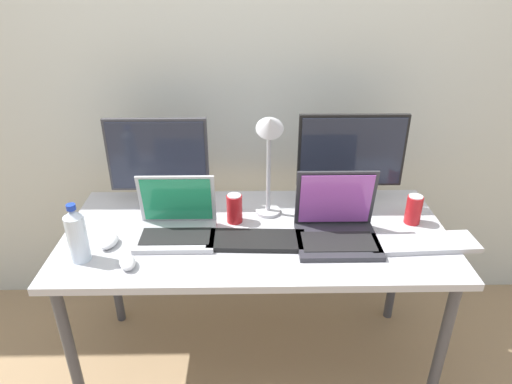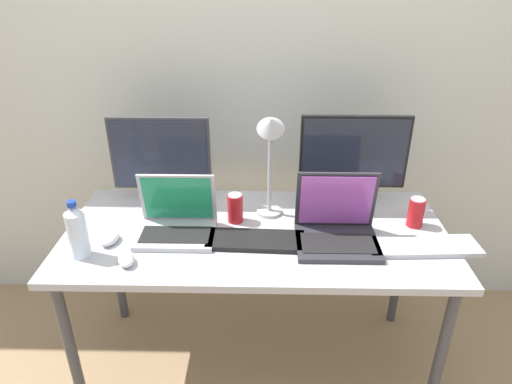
# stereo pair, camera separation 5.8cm
# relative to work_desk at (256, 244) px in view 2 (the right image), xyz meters

# --- Properties ---
(ground_plane) EXTENTS (16.00, 16.00, 0.00)m
(ground_plane) POSITION_rel_work_desk_xyz_m (0.00, 0.00, -0.67)
(ground_plane) COLOR #9E7F5B
(wall_back) EXTENTS (7.00, 0.08, 2.60)m
(wall_back) POSITION_rel_work_desk_xyz_m (0.00, 0.59, 0.63)
(wall_back) COLOR silver
(wall_back) RESTS_ON ground
(work_desk) EXTENTS (1.57, 0.72, 0.74)m
(work_desk) POSITION_rel_work_desk_xyz_m (0.00, 0.00, 0.00)
(work_desk) COLOR #424247
(work_desk) RESTS_ON ground
(monitor_left) EXTENTS (0.44, 0.20, 0.40)m
(monitor_left) POSITION_rel_work_desk_xyz_m (-0.42, 0.24, 0.27)
(monitor_left) COLOR #38383D
(monitor_left) RESTS_ON work_desk
(monitor_center) EXTENTS (0.46, 0.20, 0.43)m
(monitor_center) POSITION_rel_work_desk_xyz_m (0.41, 0.21, 0.30)
(monitor_center) COLOR black
(monitor_center) RESTS_ON work_desk
(laptop_silver) EXTENTS (0.31, 0.23, 0.24)m
(laptop_silver) POSITION_rel_work_desk_xyz_m (-0.32, -0.02, 0.12)
(laptop_silver) COLOR #B7B7BC
(laptop_silver) RESTS_ON work_desk
(laptop_secondary) EXTENTS (0.32, 0.26, 0.27)m
(laptop_secondary) POSITION_rel_work_desk_xyz_m (0.32, -0.06, 0.13)
(laptop_secondary) COLOR #2D2D33
(laptop_secondary) RESTS_ON work_desk
(keyboard_main) EXTENTS (0.43, 0.16, 0.02)m
(keyboard_main) POSITION_rel_work_desk_xyz_m (0.65, -0.12, 0.08)
(keyboard_main) COLOR #B2B2B7
(keyboard_main) RESTS_ON work_desk
(keyboard_aux) EXTENTS (0.39, 0.16, 0.02)m
(keyboard_aux) POSITION_rel_work_desk_xyz_m (0.00, -0.09, 0.08)
(keyboard_aux) COLOR black
(keyboard_aux) RESTS_ON work_desk
(mouse_by_keyboard) EXTENTS (0.08, 0.11, 0.04)m
(mouse_by_keyboard) POSITION_rel_work_desk_xyz_m (-0.57, -0.10, 0.08)
(mouse_by_keyboard) COLOR silver
(mouse_by_keyboard) RESTS_ON work_desk
(mouse_by_laptop) EXTENTS (0.09, 0.11, 0.04)m
(mouse_by_laptop) POSITION_rel_work_desk_xyz_m (-0.47, -0.23, 0.09)
(mouse_by_laptop) COLOR silver
(mouse_by_laptop) RESTS_ON work_desk
(water_bottle) EXTENTS (0.07, 0.07, 0.23)m
(water_bottle) POSITION_rel_work_desk_xyz_m (-0.65, -0.19, 0.17)
(water_bottle) COLOR silver
(water_bottle) RESTS_ON work_desk
(soda_can_near_keyboard) EXTENTS (0.07, 0.07, 0.13)m
(soda_can_near_keyboard) POSITION_rel_work_desk_xyz_m (-0.09, 0.08, 0.13)
(soda_can_near_keyboard) COLOR red
(soda_can_near_keyboard) RESTS_ON work_desk
(soda_can_by_laptop) EXTENTS (0.07, 0.07, 0.13)m
(soda_can_by_laptop) POSITION_rel_work_desk_xyz_m (0.66, 0.06, 0.13)
(soda_can_by_laptop) COLOR red
(soda_can_by_laptop) RESTS_ON work_desk
(desk_lamp) EXTENTS (0.11, 0.18, 0.49)m
(desk_lamp) POSITION_rel_work_desk_xyz_m (0.06, 0.11, 0.40)
(desk_lamp) COLOR #B7B7BC
(desk_lamp) RESTS_ON work_desk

